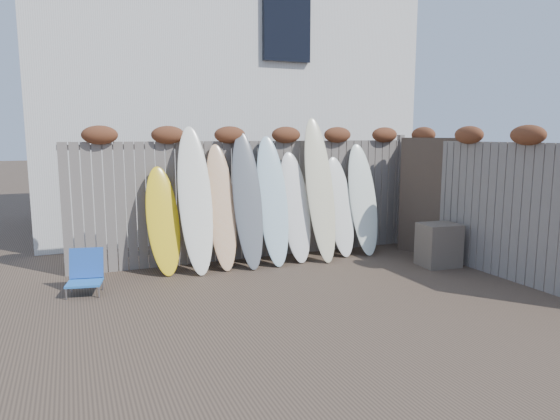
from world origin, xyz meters
name	(u,v)px	position (x,y,z in m)	size (l,w,h in m)	color
ground	(316,299)	(0.00, 0.00, 0.00)	(80.00, 80.00, 0.00)	#493A2D
back_fence	(256,189)	(0.06, 2.39, 1.18)	(6.05, 0.28, 2.24)	slate
right_fence	(484,198)	(2.99, 0.25, 1.14)	(0.28, 4.40, 2.24)	slate
house	(214,89)	(0.50, 6.50, 3.20)	(8.50, 5.50, 6.33)	silver
beach_chair	(86,273)	(-2.72, 1.46, 0.27)	(0.52, 0.55, 0.59)	blue
wooden_crate	(439,245)	(2.58, 0.72, 0.35)	(0.59, 0.49, 0.69)	#6B5C50
lattice_panel	(435,198)	(2.96, 1.33, 1.03)	(0.06, 1.37, 2.05)	#3C2C24
surfboard_0	(163,221)	(-1.58, 2.02, 0.82)	(0.50, 0.07, 1.69)	yellow
surfboard_1	(195,199)	(-1.09, 1.96, 1.12)	(0.51, 0.07, 2.34)	white
surfboard_2	(221,207)	(-0.67, 2.00, 0.98)	(0.45, 0.07, 2.04)	#E2A985
surfboard_3	(247,200)	(-0.25, 1.94, 1.08)	(0.46, 0.07, 2.25)	slate
surfboard_4	(273,200)	(0.18, 1.94, 1.05)	(0.50, 0.07, 2.18)	silver
surfboard_5	(295,207)	(0.60, 1.98, 0.91)	(0.51, 0.07, 1.90)	white
surfboard_6	(320,189)	(1.03, 1.91, 1.20)	(0.48, 0.07, 2.50)	beige
surfboard_7	(340,206)	(1.49, 2.03, 0.86)	(0.49, 0.07, 1.79)	white
surfboard_8	(363,199)	(1.94, 2.00, 0.97)	(0.51, 0.07, 2.03)	white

